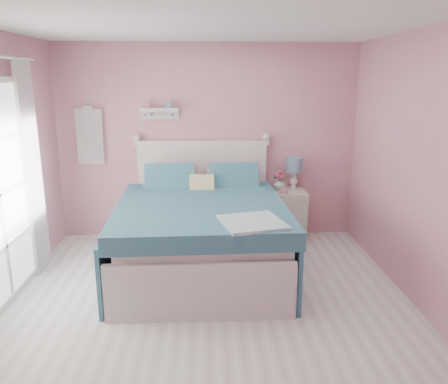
{
  "coord_description": "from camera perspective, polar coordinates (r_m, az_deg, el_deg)",
  "views": [
    {
      "loc": [
        0.0,
        -3.62,
        2.14
      ],
      "look_at": [
        0.18,
        1.2,
        0.88
      ],
      "focal_mm": 35.0,
      "sensor_mm": 36.0,
      "label": 1
    }
  ],
  "objects": [
    {
      "name": "floor",
      "position": [
        4.21,
        -1.96,
        -16.01
      ],
      "size": [
        4.5,
        4.5,
        0.0
      ],
      "primitive_type": "plane",
      "color": "beige",
      "rests_on": "ground"
    },
    {
      "name": "room_shell",
      "position": [
        3.66,
        -2.18,
        5.84
      ],
      "size": [
        4.5,
        4.5,
        4.5
      ],
      "color": "#BF7981",
      "rests_on": "floor"
    },
    {
      "name": "bed",
      "position": [
        5.01,
        -2.92,
        -5.35
      ],
      "size": [
        1.88,
        2.34,
        1.34
      ],
      "rotation": [
        0.0,
        0.0,
        0.04
      ],
      "color": "silver",
      "rests_on": "floor"
    },
    {
      "name": "nightstand",
      "position": [
        5.99,
        8.19,
        -2.99
      ],
      "size": [
        0.48,
        0.47,
        0.69
      ],
      "color": "beige",
      "rests_on": "floor"
    },
    {
      "name": "table_lamp",
      "position": [
        5.93,
        9.15,
        3.25
      ],
      "size": [
        0.22,
        0.22,
        0.44
      ],
      "color": "white",
      "rests_on": "nightstand"
    },
    {
      "name": "vase",
      "position": [
        5.88,
        7.24,
        1.05
      ],
      "size": [
        0.19,
        0.19,
        0.17
      ],
      "primitive_type": "imported",
      "rotation": [
        0.0,
        0.0,
        0.16
      ],
      "color": "silver",
      "rests_on": "nightstand"
    },
    {
      "name": "teacup",
      "position": [
        5.74,
        7.8,
        0.24
      ],
      "size": [
        0.12,
        0.12,
        0.09
      ],
      "primitive_type": "imported",
      "rotation": [
        0.0,
        0.0,
        0.08
      ],
      "color": "pink",
      "rests_on": "nightstand"
    },
    {
      "name": "roses",
      "position": [
        5.85,
        7.27,
        2.2
      ],
      "size": [
        0.14,
        0.11,
        0.12
      ],
      "color": "#D94A75",
      "rests_on": "vase"
    },
    {
      "name": "wall_shelf",
      "position": [
        5.86,
        -8.47,
        10.46
      ],
      "size": [
        0.5,
        0.15,
        0.25
      ],
      "color": "silver",
      "rests_on": "room_shell"
    },
    {
      "name": "hanging_dress",
      "position": [
        6.05,
        -17.14,
        6.92
      ],
      "size": [
        0.34,
        0.03,
        0.72
      ],
      "primitive_type": "cube",
      "color": "white",
      "rests_on": "room_shell"
    },
    {
      "name": "curtain_far",
      "position": [
        5.23,
        -23.73,
        2.76
      ],
      "size": [
        0.04,
        0.4,
        2.32
      ],
      "primitive_type": "cube",
      "color": "white",
      "rests_on": "floor"
    }
  ]
}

